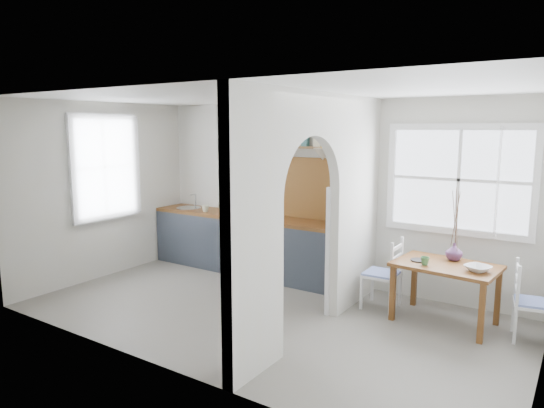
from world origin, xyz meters
The scene contains 26 objects.
floor centered at (0.00, 0.00, 0.00)m, with size 5.80×3.20×0.01m, color slate.
ceiling centered at (0.00, 0.00, 2.60)m, with size 5.80×3.20×0.01m, color beige.
walls centered at (0.00, 0.00, 1.30)m, with size 5.81×3.21×2.60m.
partition centered at (0.70, 0.06, 1.45)m, with size 0.12×3.20×2.60m.
kitchen_window centered at (-2.87, 0.00, 1.65)m, with size 0.10×1.16×1.50m, color white, non-canonical shape.
nook_window centered at (1.80, 1.56, 1.60)m, with size 1.76×0.10×1.30m, color white, non-canonical shape.
counter centered at (-1.13, 1.33, 0.46)m, with size 3.50×0.60×0.90m.
sink centered at (-2.43, 1.30, 0.89)m, with size 0.40×0.40×0.02m, color #B3B5B8.
backsplash centered at (-0.20, 1.58, 1.35)m, with size 1.65×0.03×0.90m, color #9B6522.
shelf centered at (-0.20, 1.49, 2.01)m, with size 1.75×0.20×0.21m.
pendant_lamp centered at (0.15, 1.15, 1.88)m, with size 0.26×0.26×0.16m, color beige.
utensil_rail centered at (0.61, 0.90, 1.45)m, with size 0.02×0.02×0.50m, color #B3B5B8.
dining_table centered at (1.86, 0.95, 0.35)m, with size 1.11×0.74×0.69m, color brown, non-canonical shape.
chair_left centered at (1.08, 0.99, 0.45)m, with size 0.41×0.41×0.89m, color silver, non-canonical shape.
chair_right centered at (2.76, 0.96, 0.42)m, with size 0.38×0.38×0.84m, color silver, non-canonical shape.
kettle centered at (0.47, 1.33, 1.01)m, with size 0.19×0.15×0.22m, color silver, non-canonical shape.
mug_a centered at (-1.93, 1.16, 0.95)m, with size 0.12×0.12×0.11m, color white.
mug_b centered at (-1.67, 1.30, 0.95)m, with size 0.12×0.12×0.10m, color silver.
knife_block centered at (-1.44, 1.38, 1.02)m, with size 0.11×0.15×0.24m, color black.
jar centered at (-1.37, 1.38, 0.98)m, with size 0.10×0.10×0.16m, color tan.
towel_magenta centered at (0.58, 0.97, 0.28)m, with size 0.02×0.03×0.60m, color #BA395F.
towel_orange centered at (0.58, 0.95, 0.25)m, with size 0.02×0.03×0.44m, color orange.
bowl centered at (2.21, 0.85, 0.73)m, with size 0.26×0.26×0.06m, color silver.
table_cup centered at (1.66, 0.78, 0.74)m, with size 0.10×0.10×0.09m, color #3E7945.
plate centered at (1.55, 0.91, 0.70)m, with size 0.19×0.19×0.02m, color black.
vase centered at (1.88, 1.17, 0.80)m, with size 0.19×0.19×0.20m, color #58335F.
Camera 1 is at (3.13, -4.60, 2.24)m, focal length 32.00 mm.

